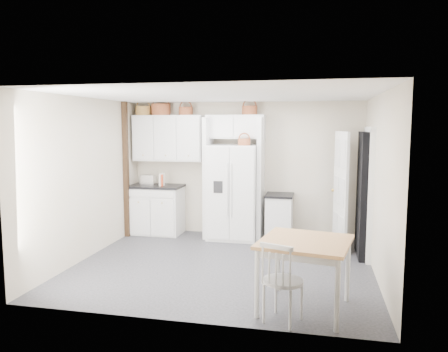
# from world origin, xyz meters

# --- Properties ---
(floor) EXTENTS (4.50, 4.50, 0.00)m
(floor) POSITION_xyz_m (0.00, 0.00, 0.00)
(floor) COLOR #232327
(floor) RESTS_ON ground
(ceiling) EXTENTS (4.50, 4.50, 0.00)m
(ceiling) POSITION_xyz_m (0.00, 0.00, 2.60)
(ceiling) COLOR white
(ceiling) RESTS_ON wall_back
(wall_back) EXTENTS (4.50, 0.00, 4.50)m
(wall_back) POSITION_xyz_m (0.00, 2.00, 1.30)
(wall_back) COLOR #C1B294
(wall_back) RESTS_ON floor
(wall_left) EXTENTS (0.00, 4.00, 4.00)m
(wall_left) POSITION_xyz_m (-2.25, 0.00, 1.30)
(wall_left) COLOR #C1B294
(wall_left) RESTS_ON floor
(wall_right) EXTENTS (0.00, 4.00, 4.00)m
(wall_right) POSITION_xyz_m (2.25, 0.00, 1.30)
(wall_right) COLOR #C1B294
(wall_right) RESTS_ON floor
(refrigerator) EXTENTS (0.92, 0.74, 1.79)m
(refrigerator) POSITION_xyz_m (-0.15, 1.65, 0.89)
(refrigerator) COLOR white
(refrigerator) RESTS_ON floor
(base_cab_left) EXTENTS (1.01, 0.63, 0.93)m
(base_cab_left) POSITION_xyz_m (-1.73, 1.70, 0.47)
(base_cab_left) COLOR silver
(base_cab_left) RESTS_ON floor
(base_cab_right) EXTENTS (0.47, 0.57, 0.83)m
(base_cab_right) POSITION_xyz_m (0.72, 1.70, 0.42)
(base_cab_right) COLOR silver
(base_cab_right) RESTS_ON floor
(dining_table) EXTENTS (1.16, 1.16, 0.83)m
(dining_table) POSITION_xyz_m (1.28, -1.37, 0.42)
(dining_table) COLOR #A4642F
(dining_table) RESTS_ON floor
(windsor_chair) EXTENTS (0.56, 0.54, 0.92)m
(windsor_chair) POSITION_xyz_m (1.06, -1.75, 0.46)
(windsor_chair) COLOR silver
(windsor_chair) RESTS_ON floor
(counter_left) EXTENTS (1.05, 0.68, 0.04)m
(counter_left) POSITION_xyz_m (-1.73, 1.70, 0.95)
(counter_left) COLOR black
(counter_left) RESTS_ON base_cab_left
(counter_right) EXTENTS (0.51, 0.61, 0.04)m
(counter_right) POSITION_xyz_m (0.72, 1.70, 0.85)
(counter_right) COLOR black
(counter_right) RESTS_ON base_cab_right
(toaster) EXTENTS (0.29, 0.17, 0.20)m
(toaster) POSITION_xyz_m (-1.90, 1.70, 1.07)
(toaster) COLOR silver
(toaster) RESTS_ON counter_left
(cookbook_red) EXTENTS (0.07, 0.15, 0.23)m
(cookbook_red) POSITION_xyz_m (-1.57, 1.62, 1.09)
(cookbook_red) COLOR #BB3A1B
(cookbook_red) RESTS_ON counter_left
(cookbook_cream) EXTENTS (0.07, 0.17, 0.24)m
(cookbook_cream) POSITION_xyz_m (-1.58, 1.62, 1.09)
(cookbook_cream) COLOR white
(cookbook_cream) RESTS_ON counter_left
(basket_upper_a) EXTENTS (0.31, 0.31, 0.18)m
(basket_upper_a) POSITION_xyz_m (-2.02, 1.83, 2.44)
(basket_upper_a) COLOR brown
(basket_upper_a) RESTS_ON upper_cabinet
(basket_upper_b) EXTENTS (0.38, 0.38, 0.22)m
(basket_upper_b) POSITION_xyz_m (-1.65, 1.83, 2.46)
(basket_upper_b) COLOR brown
(basket_upper_b) RESTS_ON upper_cabinet
(basket_upper_c) EXTENTS (0.27, 0.27, 0.16)m
(basket_upper_c) POSITION_xyz_m (-1.14, 1.83, 2.43)
(basket_upper_c) COLOR brown
(basket_upper_c) RESTS_ON upper_cabinet
(basket_bridge_b) EXTENTS (0.29, 0.29, 0.17)m
(basket_bridge_b) POSITION_xyz_m (0.12, 1.83, 2.43)
(basket_bridge_b) COLOR brown
(basket_bridge_b) RESTS_ON bridge_cabinet
(basket_fridge_b) EXTENTS (0.23, 0.23, 0.12)m
(basket_fridge_b) POSITION_xyz_m (0.07, 1.55, 1.85)
(basket_fridge_b) COLOR brown
(basket_fridge_b) RESTS_ON refrigerator
(upper_cabinet) EXTENTS (1.40, 0.34, 0.90)m
(upper_cabinet) POSITION_xyz_m (-1.50, 1.83, 1.90)
(upper_cabinet) COLOR silver
(upper_cabinet) RESTS_ON wall_back
(bridge_cabinet) EXTENTS (1.12, 0.34, 0.45)m
(bridge_cabinet) POSITION_xyz_m (-0.15, 1.83, 2.12)
(bridge_cabinet) COLOR silver
(bridge_cabinet) RESTS_ON wall_back
(fridge_panel_left) EXTENTS (0.08, 0.60, 2.30)m
(fridge_panel_left) POSITION_xyz_m (-0.66, 1.70, 1.15)
(fridge_panel_left) COLOR silver
(fridge_panel_left) RESTS_ON floor
(fridge_panel_right) EXTENTS (0.08, 0.60, 2.30)m
(fridge_panel_right) POSITION_xyz_m (0.36, 1.70, 1.15)
(fridge_panel_right) COLOR silver
(fridge_panel_right) RESTS_ON floor
(trim_post) EXTENTS (0.09, 0.09, 2.60)m
(trim_post) POSITION_xyz_m (-2.20, 1.35, 1.30)
(trim_post) COLOR black
(trim_post) RESTS_ON floor
(doorway_void) EXTENTS (0.18, 0.85, 2.05)m
(doorway_void) POSITION_xyz_m (2.16, 1.00, 1.02)
(doorway_void) COLOR black
(doorway_void) RESTS_ON floor
(door_slab) EXTENTS (0.21, 0.79, 2.05)m
(door_slab) POSITION_xyz_m (1.80, 1.33, 1.02)
(door_slab) COLOR white
(door_slab) RESTS_ON floor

